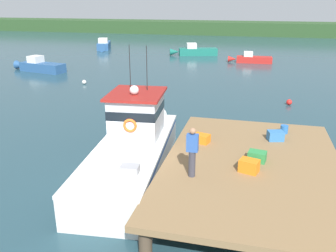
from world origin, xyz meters
TOP-DOWN VIEW (x-y plane):
  - ground_plane at (0.00, 0.00)m, footprint 200.00×200.00m
  - dock at (4.80, 0.00)m, footprint 6.00×9.00m
  - main_fishing_boat at (0.15, 0.96)m, footprint 3.28×9.93m
  - crate_stack_mid_dock at (4.94, 0.17)m, footprint 0.67×0.54m
  - crate_single_by_cleat at (5.63, 2.35)m, footprint 0.70×0.59m
  - crate_stack_near_edge at (4.69, -0.73)m, footprint 0.70×0.60m
  - crate_single_far at (2.81, 1.40)m, footprint 0.70×0.59m
  - bait_bucket at (6.01, 3.26)m, footprint 0.32×0.32m
  - deckhand_by_the_boat at (2.94, -1.47)m, footprint 0.36×0.22m
  - moored_boat_far_right at (4.08, 28.37)m, footprint 4.73×1.37m
  - moored_boat_off_the_point at (-2.83, 32.36)m, footprint 5.89×2.75m
  - moored_boat_far_left at (-15.48, 18.47)m, footprint 5.80×2.34m
  - moored_boat_mid_harbor at (-16.12, 35.10)m, footprint 3.08×6.10m
  - mooring_buoy_outer at (-8.82, 14.45)m, footprint 0.34×0.34m
  - mooring_buoy_spare_mooring at (6.95, 12.12)m, footprint 0.37×0.37m
  - far_shoreline at (0.00, 62.00)m, footprint 120.00×8.00m

SIDE VIEW (x-z plane):
  - ground_plane at x=0.00m, z-range 0.00..0.00m
  - mooring_buoy_outer at x=-8.82m, z-range 0.00..0.34m
  - mooring_buoy_spare_mooring at x=6.95m, z-range 0.00..0.37m
  - moored_boat_far_right at x=4.08m, z-range -0.19..1.01m
  - moored_boat_far_left at x=-15.48m, z-range -0.23..1.22m
  - moored_boat_off_the_point at x=-2.83m, z-range -0.23..1.25m
  - moored_boat_mid_harbor at x=-16.12m, z-range -0.24..1.30m
  - main_fishing_boat at x=0.15m, z-range -1.39..3.41m
  - dock at x=4.80m, z-range 0.47..1.67m
  - far_shoreline at x=0.00m, z-range 0.00..2.40m
  - crate_single_far at x=2.81m, z-range 1.20..1.53m
  - bait_bucket at x=6.01m, z-range 1.20..1.54m
  - crate_stack_mid_dock at x=4.94m, z-range 1.20..1.56m
  - crate_single_by_cleat at x=5.63m, z-range 1.20..1.58m
  - crate_stack_near_edge at x=4.69m, z-range 1.20..1.62m
  - deckhand_by_the_boat at x=2.94m, z-range 1.24..2.87m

